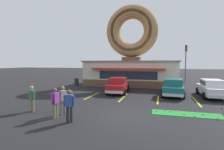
{
  "coord_description": "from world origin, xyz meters",
  "views": [
    {
      "loc": [
        2.13,
        -10.08,
        3.14
      ],
      "look_at": [
        -2.12,
        5.0,
        2.0
      ],
      "focal_mm": 28.0,
      "sensor_mm": 36.0,
      "label": 1
    }
  ],
  "objects_px": {
    "car_teal": "(173,86)",
    "pedestrian_clipboard_woman": "(69,104)",
    "putting_flag_pin": "(221,110)",
    "pedestrian_leather_jacket_man": "(32,97)",
    "car_white": "(212,88)",
    "pedestrian_blue_sweater_man": "(55,102)",
    "traffic_light_pole": "(186,59)",
    "trash_bin": "(77,82)",
    "golf_ball": "(172,112)",
    "car_red": "(118,84)",
    "pedestrian_hooded_kid": "(63,99)"
  },
  "relations": [
    {
      "from": "car_teal",
      "to": "pedestrian_clipboard_woman",
      "type": "xyz_separation_m",
      "value": [
        -5.69,
        -9.3,
        0.09
      ]
    },
    {
      "from": "putting_flag_pin",
      "to": "pedestrian_leather_jacket_man",
      "type": "distance_m",
      "value": 11.35
    },
    {
      "from": "car_white",
      "to": "pedestrian_blue_sweater_man",
      "type": "bearing_deg",
      "value": -138.28
    },
    {
      "from": "putting_flag_pin",
      "to": "car_teal",
      "type": "xyz_separation_m",
      "value": [
        -2.19,
        6.3,
        0.43
      ]
    },
    {
      "from": "pedestrian_leather_jacket_man",
      "to": "traffic_light_pole",
      "type": "xyz_separation_m",
      "value": [
        11.47,
        19.48,
        2.8
      ]
    },
    {
      "from": "car_teal",
      "to": "pedestrian_clipboard_woman",
      "type": "relative_size",
      "value": 2.7
    },
    {
      "from": "trash_bin",
      "to": "pedestrian_blue_sweater_man",
      "type": "bearing_deg",
      "value": -67.61
    },
    {
      "from": "pedestrian_blue_sweater_man",
      "to": "pedestrian_leather_jacket_man",
      "type": "distance_m",
      "value": 2.32
    },
    {
      "from": "golf_ball",
      "to": "putting_flag_pin",
      "type": "xyz_separation_m",
      "value": [
        2.59,
        -0.32,
        0.39
      ]
    },
    {
      "from": "putting_flag_pin",
      "to": "traffic_light_pole",
      "type": "xyz_separation_m",
      "value": [
        0.27,
        17.67,
        3.27
      ]
    },
    {
      "from": "putting_flag_pin",
      "to": "car_red",
      "type": "height_order",
      "value": "car_red"
    },
    {
      "from": "putting_flag_pin",
      "to": "pedestrian_hooded_kid",
      "type": "height_order",
      "value": "pedestrian_hooded_kid"
    },
    {
      "from": "pedestrian_clipboard_woman",
      "to": "trash_bin",
      "type": "xyz_separation_m",
      "value": [
        -6.37,
        13.19,
        -0.46
      ]
    },
    {
      "from": "pedestrian_hooded_kid",
      "to": "putting_flag_pin",
      "type": "bearing_deg",
      "value": 11.47
    },
    {
      "from": "car_teal",
      "to": "car_red",
      "type": "xyz_separation_m",
      "value": [
        -5.36,
        0.07,
        0.0
      ]
    },
    {
      "from": "putting_flag_pin",
      "to": "pedestrian_leather_jacket_man",
      "type": "height_order",
      "value": "pedestrian_leather_jacket_man"
    },
    {
      "from": "car_white",
      "to": "putting_flag_pin",
      "type": "bearing_deg",
      "value": -99.8
    },
    {
      "from": "car_teal",
      "to": "car_white",
      "type": "bearing_deg",
      "value": 2.94
    },
    {
      "from": "car_white",
      "to": "pedestrian_leather_jacket_man",
      "type": "xyz_separation_m",
      "value": [
        -12.31,
        -8.28,
        0.04
      ]
    },
    {
      "from": "pedestrian_clipboard_woman",
      "to": "traffic_light_pole",
      "type": "relative_size",
      "value": 0.3
    },
    {
      "from": "car_white",
      "to": "pedestrian_leather_jacket_man",
      "type": "relative_size",
      "value": 2.78
    },
    {
      "from": "pedestrian_hooded_kid",
      "to": "pedestrian_leather_jacket_man",
      "type": "relative_size",
      "value": 1.04
    },
    {
      "from": "car_white",
      "to": "traffic_light_pole",
      "type": "bearing_deg",
      "value": 94.32
    },
    {
      "from": "car_teal",
      "to": "pedestrian_leather_jacket_man",
      "type": "relative_size",
      "value": 2.83
    },
    {
      "from": "golf_ball",
      "to": "pedestrian_blue_sweater_man",
      "type": "relative_size",
      "value": 0.02
    },
    {
      "from": "pedestrian_hooded_kid",
      "to": "traffic_light_pole",
      "type": "distance_m",
      "value": 21.74
    },
    {
      "from": "pedestrian_hooded_kid",
      "to": "pedestrian_leather_jacket_man",
      "type": "distance_m",
      "value": 2.24
    },
    {
      "from": "putting_flag_pin",
      "to": "trash_bin",
      "type": "relative_size",
      "value": 0.56
    },
    {
      "from": "car_white",
      "to": "pedestrian_hooded_kid",
      "type": "bearing_deg",
      "value": -140.57
    },
    {
      "from": "car_white",
      "to": "pedestrian_clipboard_woman",
      "type": "bearing_deg",
      "value": -133.53
    },
    {
      "from": "pedestrian_clipboard_woman",
      "to": "trash_bin",
      "type": "height_order",
      "value": "pedestrian_clipboard_woman"
    },
    {
      "from": "putting_flag_pin",
      "to": "traffic_light_pole",
      "type": "distance_m",
      "value": 17.97
    },
    {
      "from": "pedestrian_blue_sweater_man",
      "to": "pedestrian_clipboard_woman",
      "type": "bearing_deg",
      "value": -21.77
    },
    {
      "from": "pedestrian_hooded_kid",
      "to": "trash_bin",
      "type": "distance_m",
      "value": 13.13
    },
    {
      "from": "pedestrian_hooded_kid",
      "to": "traffic_light_pole",
      "type": "relative_size",
      "value": 0.29
    },
    {
      "from": "car_red",
      "to": "trash_bin",
      "type": "distance_m",
      "value": 7.72
    },
    {
      "from": "car_teal",
      "to": "pedestrian_hooded_kid",
      "type": "bearing_deg",
      "value": -129.83
    },
    {
      "from": "car_white",
      "to": "trash_bin",
      "type": "distance_m",
      "value": 15.81
    },
    {
      "from": "car_white",
      "to": "pedestrian_hooded_kid",
      "type": "height_order",
      "value": "pedestrian_hooded_kid"
    },
    {
      "from": "putting_flag_pin",
      "to": "pedestrian_hooded_kid",
      "type": "relative_size",
      "value": 0.32
    },
    {
      "from": "car_teal",
      "to": "pedestrian_blue_sweater_man",
      "type": "bearing_deg",
      "value": -127.57
    },
    {
      "from": "golf_ball",
      "to": "car_white",
      "type": "relative_size",
      "value": 0.01
    },
    {
      "from": "golf_ball",
      "to": "traffic_light_pole",
      "type": "distance_m",
      "value": 17.96
    },
    {
      "from": "pedestrian_hooded_kid",
      "to": "golf_ball",
      "type": "bearing_deg",
      "value": 18.58
    },
    {
      "from": "golf_ball",
      "to": "pedestrian_blue_sweater_man",
      "type": "bearing_deg",
      "value": -155.85
    },
    {
      "from": "car_red",
      "to": "car_teal",
      "type": "bearing_deg",
      "value": -0.75
    },
    {
      "from": "car_white",
      "to": "pedestrian_blue_sweater_man",
      "type": "height_order",
      "value": "pedestrian_blue_sweater_man"
    },
    {
      "from": "putting_flag_pin",
      "to": "pedestrian_clipboard_woman",
      "type": "xyz_separation_m",
      "value": [
        -7.88,
        -3.0,
        0.52
      ]
    },
    {
      "from": "pedestrian_clipboard_woman",
      "to": "golf_ball",
      "type": "bearing_deg",
      "value": 32.14
    },
    {
      "from": "trash_bin",
      "to": "car_teal",
      "type": "bearing_deg",
      "value": -17.89
    }
  ]
}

